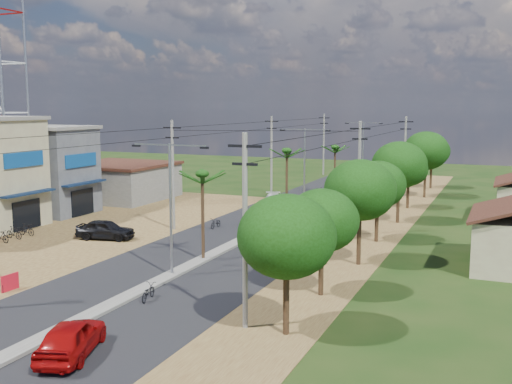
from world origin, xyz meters
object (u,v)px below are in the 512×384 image
car_silver_mid (272,229)px  car_parked_dark (105,230)px  roadside_sign (10,283)px  car_white_far (273,201)px  car_red_near (71,339)px  moto_rider_east (148,293)px

car_silver_mid → car_parked_dark: 12.82m
car_silver_mid → roadside_sign: 20.35m
car_white_far → car_parked_dark: size_ratio=0.99×
car_white_far → car_red_near: bearing=-103.8°
car_silver_mid → car_white_far: bearing=-80.3°
roadside_sign → moto_rider_east: bearing=15.0°
moto_rider_east → car_parked_dark: bearing=-56.4°
car_white_far → car_parked_dark: 19.89m
car_white_far → car_parked_dark: (-6.46, -18.81, 0.12)m
car_white_far → car_parked_dark: car_parked_dark is taller
car_white_far → roadside_sign: bearing=-118.5°
car_red_near → car_parked_dark: (-12.10, 18.30, -0.01)m
car_red_near → roadside_sign: car_red_near is taller
roadside_sign → car_silver_mid: bearing=69.9°
car_parked_dark → moto_rider_east: bearing=-147.3°
car_silver_mid → car_white_far: 13.75m
car_parked_dark → roadside_sign: 13.02m
car_silver_mid → car_white_far: car_silver_mid is taller
car_silver_mid → moto_rider_east: (-0.30, -17.03, -0.21)m
car_white_far → moto_rider_east: size_ratio=2.67×
car_silver_mid → roadside_sign: size_ratio=3.34×
car_parked_dark → moto_rider_east: (11.05, -11.07, -0.32)m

